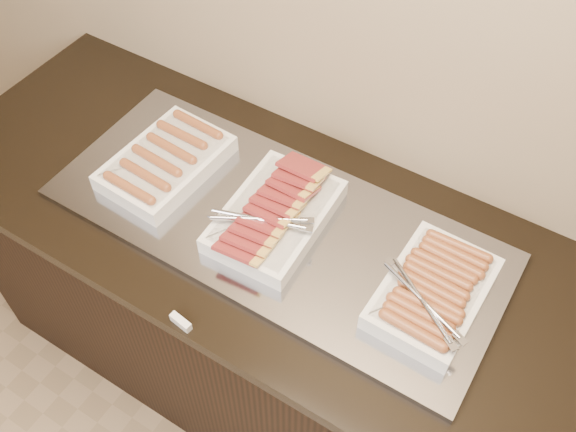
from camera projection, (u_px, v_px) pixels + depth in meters
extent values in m
cube|color=black|center=(282.00, 320.00, 2.04)|extent=(2.00, 0.70, 0.86)
cube|color=black|center=(281.00, 234.00, 1.69)|extent=(2.06, 0.76, 0.04)
cube|color=#92949F|center=(275.00, 224.00, 1.67)|extent=(1.20, 0.50, 0.02)
cube|color=silver|center=(166.00, 163.00, 1.76)|extent=(0.25, 0.36, 0.05)
cylinder|color=#96532E|center=(129.00, 188.00, 1.66)|extent=(0.15, 0.03, 0.03)
cylinder|color=#96532E|center=(145.00, 175.00, 1.69)|extent=(0.15, 0.04, 0.03)
cylinder|color=#96532E|center=(157.00, 160.00, 1.72)|extent=(0.16, 0.04, 0.03)
cylinder|color=#96532E|center=(171.00, 148.00, 1.75)|extent=(0.16, 0.04, 0.03)
cylinder|color=#96532E|center=(182.00, 135.00, 1.78)|extent=(0.15, 0.03, 0.03)
cylinder|color=#96532E|center=(198.00, 124.00, 1.81)|extent=(0.15, 0.04, 0.03)
cube|color=silver|center=(275.00, 216.00, 1.64)|extent=(0.25, 0.37, 0.05)
cube|color=maroon|center=(242.00, 248.00, 1.55)|extent=(0.13, 0.10, 0.04)
cube|color=maroon|center=(249.00, 238.00, 1.56)|extent=(0.13, 0.10, 0.04)
cube|color=maroon|center=(257.00, 229.00, 1.58)|extent=(0.13, 0.10, 0.04)
cube|color=maroon|center=(265.00, 220.00, 1.59)|extent=(0.13, 0.10, 0.04)
cube|color=maroon|center=(272.00, 211.00, 1.60)|extent=(0.12, 0.09, 0.04)
cube|color=maroon|center=(277.00, 201.00, 1.62)|extent=(0.12, 0.09, 0.04)
cube|color=maroon|center=(285.00, 193.00, 1.63)|extent=(0.13, 0.10, 0.04)
cube|color=maroon|center=(293.00, 185.00, 1.65)|extent=(0.12, 0.09, 0.04)
cube|color=maroon|center=(299.00, 176.00, 1.66)|extent=(0.13, 0.10, 0.04)
cube|color=maroon|center=(303.00, 167.00, 1.68)|extent=(0.12, 0.09, 0.04)
cube|color=silver|center=(433.00, 293.00, 1.50)|extent=(0.22, 0.33, 0.05)
cylinder|color=#96532E|center=(413.00, 330.00, 1.40)|extent=(0.15, 0.03, 0.03)
cylinder|color=#96532E|center=(417.00, 322.00, 1.41)|extent=(0.15, 0.03, 0.03)
cylinder|color=#96532E|center=(420.00, 313.00, 1.43)|extent=(0.15, 0.03, 0.03)
cylinder|color=#96532E|center=(427.00, 306.00, 1.44)|extent=(0.15, 0.03, 0.03)
cylinder|color=#96532E|center=(431.00, 298.00, 1.45)|extent=(0.15, 0.04, 0.03)
cylinder|color=#96532E|center=(432.00, 288.00, 1.47)|extent=(0.15, 0.03, 0.03)
cylinder|color=#96532E|center=(436.00, 281.00, 1.48)|extent=(0.15, 0.03, 0.03)
cylinder|color=#96532E|center=(439.00, 273.00, 1.49)|extent=(0.15, 0.03, 0.03)
cylinder|color=#96532E|center=(444.00, 266.00, 1.51)|extent=(0.15, 0.03, 0.03)
cylinder|color=#96532E|center=(451.00, 261.00, 1.52)|extent=(0.15, 0.03, 0.03)
cylinder|color=#96532E|center=(455.00, 253.00, 1.53)|extent=(0.15, 0.03, 0.03)
cylinder|color=#96532E|center=(459.00, 246.00, 1.54)|extent=(0.15, 0.03, 0.03)
cube|color=silver|center=(181.00, 322.00, 1.49)|extent=(0.06, 0.02, 0.02)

